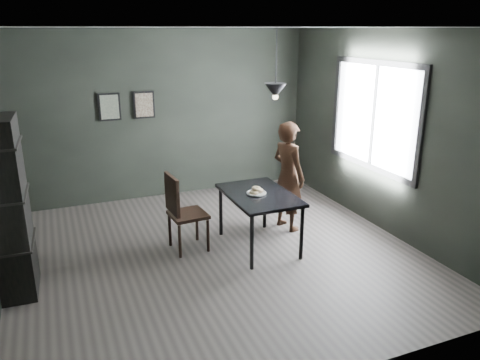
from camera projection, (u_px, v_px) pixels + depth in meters
name	position (u px, v px, depth m)	size (l,w,h in m)	color
ground	(217.00, 254.00, 6.08)	(5.00, 5.00, 0.00)	#3C3734
back_wall	(165.00, 115.00, 7.84)	(5.00, 0.10, 2.80)	black
ceiling	(213.00, 27.00, 5.21)	(5.00, 5.00, 0.02)	silver
window_assembly	(374.00, 116.00, 6.65)	(0.04, 1.96, 1.56)	white
cafe_table	(259.00, 199.00, 6.09)	(0.80, 1.20, 0.75)	black
white_plate	(256.00, 194.00, 6.04)	(0.23, 0.23, 0.01)	silver
donut_pile	(256.00, 191.00, 6.03)	(0.21, 0.18, 0.09)	#F6E1C0
woman	(288.00, 176.00, 6.64)	(0.58, 0.38, 1.58)	black
wood_chair	(181.00, 208.00, 6.00)	(0.49, 0.49, 1.04)	black
shelf_unit	(8.00, 209.00, 4.93)	(0.37, 0.65, 1.95)	black
pendant_lamp	(275.00, 90.00, 5.84)	(0.28, 0.28, 0.86)	black
framed_print_left	(110.00, 107.00, 7.43)	(0.34, 0.04, 0.44)	black
framed_print_right	(144.00, 105.00, 7.62)	(0.34, 0.04, 0.44)	black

